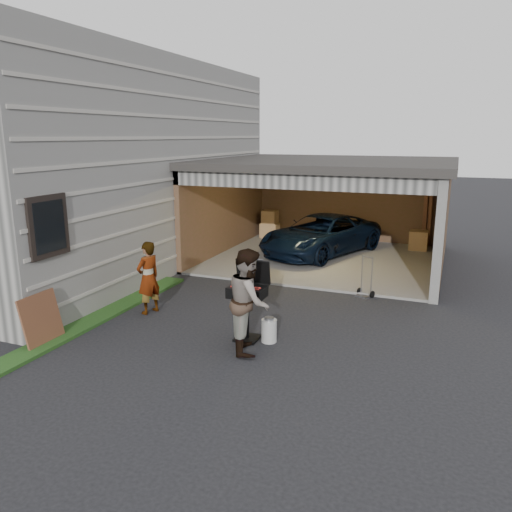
% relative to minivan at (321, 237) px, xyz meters
% --- Properties ---
extents(ground, '(80.00, 80.00, 0.00)m').
position_rel_minivan_xyz_m(ground, '(-0.50, -6.90, -0.59)').
color(ground, black).
rests_on(ground, ground).
extents(house, '(7.00, 11.00, 5.50)m').
position_rel_minivan_xyz_m(house, '(-6.50, -2.90, 2.16)').
color(house, '#474744').
rests_on(house, ground).
extents(groundcover_strip, '(0.50, 8.00, 0.06)m').
position_rel_minivan_xyz_m(groundcover_strip, '(-2.75, -7.90, -0.56)').
color(groundcover_strip, '#193814').
rests_on(groundcover_strip, ground).
extents(garage, '(6.80, 6.30, 2.90)m').
position_rel_minivan_xyz_m(garage, '(0.27, -0.11, 1.28)').
color(garage, '#605E59').
rests_on(garage, ground).
extents(minivan, '(3.35, 4.66, 1.18)m').
position_rel_minivan_xyz_m(minivan, '(0.00, 0.00, 0.00)').
color(minivan, black).
rests_on(minivan, ground).
extents(woman, '(0.50, 0.63, 1.50)m').
position_rel_minivan_xyz_m(woman, '(-2.00, -6.16, 0.16)').
color(woman, '#A9BCD5').
rests_on(woman, ground).
extents(man, '(0.95, 1.05, 1.77)m').
position_rel_minivan_xyz_m(man, '(0.61, -7.10, 0.29)').
color(man, '#4B311D').
rests_on(man, ground).
extents(bbq_grill, '(0.64, 0.56, 1.42)m').
position_rel_minivan_xyz_m(bbq_grill, '(0.40, -6.66, 0.25)').
color(bbq_grill, black).
rests_on(bbq_grill, ground).
extents(propane_tank, '(0.35, 0.35, 0.41)m').
position_rel_minivan_xyz_m(propane_tank, '(0.80, -6.64, -0.38)').
color(propane_tank, beige).
rests_on(propane_tank, ground).
extents(plywood_panel, '(0.23, 0.82, 0.90)m').
position_rel_minivan_xyz_m(plywood_panel, '(-2.84, -8.20, -0.14)').
color(plywood_panel, brown).
rests_on(plywood_panel, ground).
extents(hand_truck, '(0.43, 0.40, 0.94)m').
position_rel_minivan_xyz_m(hand_truck, '(1.93, -3.44, -0.41)').
color(hand_truck, slate).
rests_on(hand_truck, ground).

